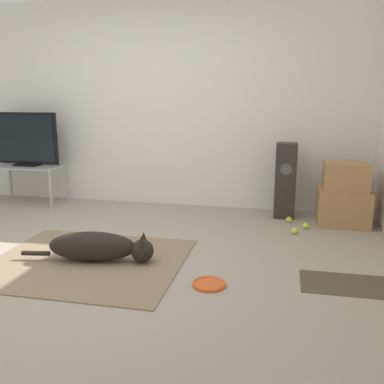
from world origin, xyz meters
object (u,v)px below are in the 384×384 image
Objects in this scene: tv_stand at (28,170)px; cardboard_box_upper at (346,176)px; tennis_ball_near_speaker at (289,220)px; tennis_ball_loose_on_carpet at (306,226)px; dog at (100,247)px; cardboard_box_lower at (343,207)px; tv at (26,140)px; frisbee at (209,284)px; tennis_ball_by_boxes at (294,231)px; floor_speaker at (285,181)px.

cardboard_box_upper is at bearing -2.38° from tv_stand.
tennis_ball_loose_on_carpet is (0.17, -0.20, 0.00)m from tennis_ball_near_speaker.
cardboard_box_lower is (2.15, 1.58, 0.06)m from dog.
tennis_ball_near_speaker is (3.34, -0.21, -0.80)m from tv.
tennis_ball_near_speaker is (0.59, 1.79, 0.02)m from frisbee.
tv is (-2.75, 2.00, 0.82)m from frisbee.
tennis_ball_loose_on_carpet is (1.76, 1.33, -0.10)m from dog.
tennis_ball_by_boxes is 1.00× the size of tennis_ball_loose_on_carpet.
cardboard_box_upper is at bearing 36.15° from dog.
tennis_ball_by_boxes is at bearing 65.01° from frisbee.
tv_stand is at bearing 176.50° from tennis_ball_near_speaker.
cardboard_box_lower is 0.59× the size of tv_stand.
cardboard_box_upper is 3.93m from tv.
cardboard_box_upper reaches higher than tennis_ball_near_speaker.
tv reaches higher than cardboard_box_lower.
tennis_ball_loose_on_carpet is at bearing -6.64° from tv.
cardboard_box_lower reaches higher than dog.
dog is 17.16× the size of tennis_ball_loose_on_carpet.
tv reaches higher than tennis_ball_near_speaker.
tennis_ball_by_boxes is (3.39, -0.61, -0.80)m from tv.
frisbee is at bearing -35.95° from tv_stand.
tennis_ball_by_boxes is (-0.52, -0.45, -0.16)m from cardboard_box_lower.
cardboard_box_lower is at bearing 95.62° from cardboard_box_upper.
floor_speaker reaches higher than cardboard_box_upper.
tennis_ball_by_boxes is (-0.52, -0.45, -0.51)m from cardboard_box_upper.
dog is 17.16× the size of tennis_ball_near_speaker.
tennis_ball_near_speaker is (1.58, 1.53, -0.10)m from dog.
frisbee is 1.76m from tennis_ball_loose_on_carpet.
cardboard_box_upper reaches higher than frisbee.
frisbee is 0.30× the size of floor_speaker.
tv_stand is at bearing 135.39° from dog.
dog reaches higher than tennis_ball_near_speaker.
tv reaches higher than frisbee.
tv is at bearing 177.58° from cardboard_box_upper.
cardboard_box_lower is at bearing 32.27° from tennis_ball_loose_on_carpet.
tennis_ball_near_speaker is 1.00× the size of tennis_ball_loose_on_carpet.
cardboard_box_lower is at bearing 36.27° from dog.
tennis_ball_near_speaker is 0.27m from tennis_ball_loose_on_carpet.
dog is at bearing -135.94° from tennis_ball_near_speaker.
tennis_ball_by_boxes and tennis_ball_loose_on_carpet have the same top height.
cardboard_box_upper is at bearing -2.42° from tv.
cardboard_box_upper is 0.49× the size of tv_stand.
cardboard_box_lower is 0.60m from tennis_ball_near_speaker.
tennis_ball_by_boxes is at bearing -138.88° from cardboard_box_lower.
frisbee is 0.28× the size of tv_stand.
tv_stand is (-3.91, 0.16, 0.24)m from cardboard_box_lower.
floor_speaker reaches higher than cardboard_box_lower.
tennis_ball_by_boxes is (0.65, 1.39, 0.02)m from frisbee.
dog is at bearing -44.61° from tv_stand.
dog reaches higher than tennis_ball_loose_on_carpet.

